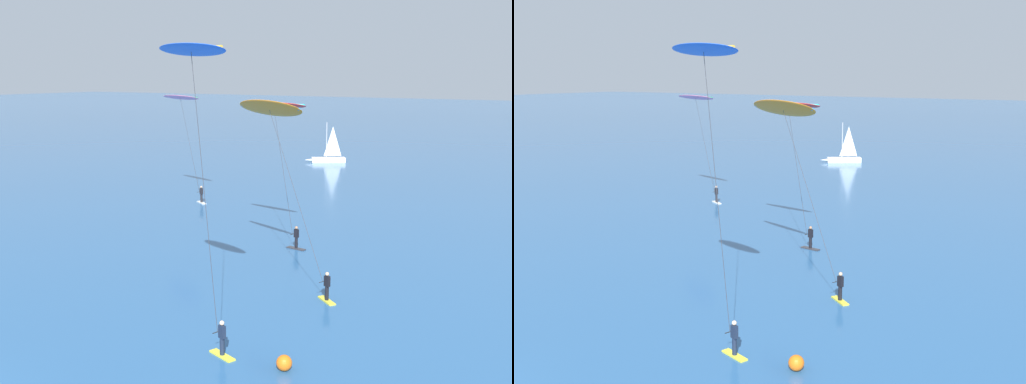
{
  "view_description": "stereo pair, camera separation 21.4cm",
  "coord_description": "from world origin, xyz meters",
  "views": [
    {
      "loc": [
        22.85,
        -12.59,
        12.71
      ],
      "look_at": [
        0.46,
        23.28,
        4.81
      ],
      "focal_mm": 45.0,
      "sensor_mm": 36.0,
      "label": 1
    },
    {
      "loc": [
        23.04,
        -12.48,
        12.71
      ],
      "look_at": [
        0.46,
        23.28,
        4.81
      ],
      "focal_mm": 45.0,
      "sensor_mm": 36.0,
      "label": 2
    }
  ],
  "objects": [
    {
      "name": "sailboat_far",
      "position": [
        -16.93,
        70.2,
        0.64
      ],
      "size": [
        5.46,
        4.13,
        5.7
      ],
      "color": "white",
      "rests_on": "ground"
    },
    {
      "name": "kitesurfer_orange",
      "position": [
        3.37,
        20.54,
        9.96
      ],
      "size": [
        8.68,
        4.26,
        11.19
      ],
      "color": "yellow",
      "rests_on": "ground"
    },
    {
      "name": "kitesurfer_blue",
      "position": [
        5.28,
        10.36,
        12.66
      ],
      "size": [
        5.26,
        3.02,
        14.05
      ],
      "color": "yellow",
      "rests_on": "ground"
    },
    {
      "name": "kitesurfer_red",
      "position": [
        -0.62,
        27.72,
        9.55
      ],
      "size": [
        5.91,
        2.08,
        10.71
      ],
      "color": "#2D2D33",
      "rests_on": "ground"
    },
    {
      "name": "kitesurfer_pink",
      "position": [
        -17.58,
        38.2,
        9.48
      ],
      "size": [
        7.06,
        3.09,
        10.56
      ],
      "color": "silver",
      "rests_on": "ground"
    },
    {
      "name": "marker_buoy",
      "position": [
        10.19,
        10.0,
        0.35
      ],
      "size": [
        0.7,
        0.7,
        0.7
      ],
      "primitive_type": "sphere",
      "color": "orange",
      "rests_on": "ground"
    }
  ]
}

